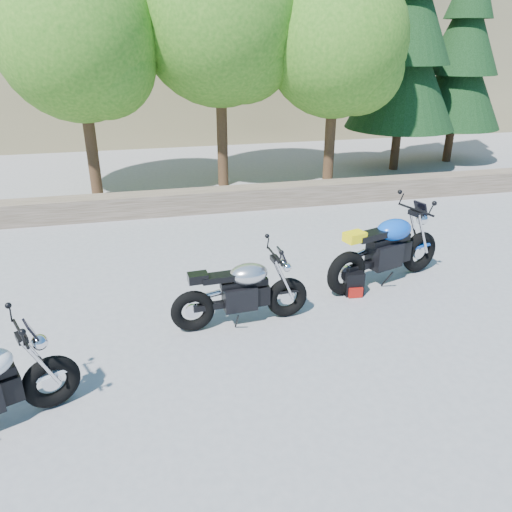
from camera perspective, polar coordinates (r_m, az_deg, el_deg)
The scene contains 10 objects.
ground at distance 6.87m, azimuth 0.25°, elevation -9.19°, with size 90.00×90.00×0.00m, color gray.
stone_wall at distance 11.72m, azimuth -5.94°, elevation 6.33°, with size 22.00×0.55×0.50m, color brown.
tree_decid_left at distance 12.79m, azimuth -19.24°, elevation 22.11°, with size 3.67×3.67×5.62m.
tree_decid_mid at distance 13.34m, azimuth -3.69°, elevation 25.03°, with size 4.08×4.08×6.24m.
tree_decid_right at distance 13.52m, azimuth 9.61°, elevation 22.46°, with size 3.54×3.54×5.41m.
conifer_near at distance 15.73m, azimuth 16.95°, elevation 22.64°, with size 3.17×3.17×7.06m.
conifer_far at distance 17.39m, azimuth 22.54°, elevation 20.58°, with size 2.82×2.82×6.27m.
silver_bike at distance 6.94m, azimuth -1.63°, elevation -4.19°, with size 1.98×0.63×0.99m.
blue_bike at distance 8.35m, azimuth 14.68°, elevation 0.68°, with size 2.28×0.99×1.18m.
backpack at distance 7.98m, azimuth 11.12°, elevation -3.14°, with size 0.30×0.26×0.39m.
Camera 1 is at (-1.32, -5.61, 3.74)m, focal length 35.00 mm.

